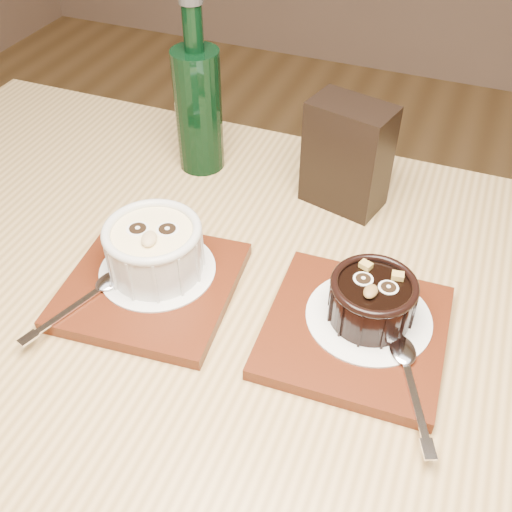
{
  "coord_description": "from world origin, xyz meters",
  "views": [
    {
      "loc": [
        0.21,
        -0.15,
        1.23
      ],
      "look_at": [
        0.04,
        0.27,
        0.81
      ],
      "focal_mm": 42.0,
      "sensor_mm": 36.0,
      "label": 1
    }
  ],
  "objects_px": {
    "tray_right": "(355,331)",
    "ramekin_dark": "(372,298)",
    "tray_left": "(151,285)",
    "condiment_stand": "(347,156)",
    "table": "(243,391)",
    "green_bottle": "(198,106)",
    "ramekin_white": "(154,247)"
  },
  "relations": [
    {
      "from": "tray_left",
      "to": "ramekin_dark",
      "type": "height_order",
      "value": "ramekin_dark"
    },
    {
      "from": "green_bottle",
      "to": "tray_left",
      "type": "bearing_deg",
      "value": -77.09
    },
    {
      "from": "ramekin_white",
      "to": "green_bottle",
      "type": "xyz_separation_m",
      "value": [
        -0.06,
        0.23,
        0.04
      ]
    },
    {
      "from": "table",
      "to": "condiment_stand",
      "type": "distance_m",
      "value": 0.31
    },
    {
      "from": "green_bottle",
      "to": "ramekin_white",
      "type": "bearing_deg",
      "value": -76.21
    },
    {
      "from": "tray_left",
      "to": "ramekin_white",
      "type": "relative_size",
      "value": 1.68
    },
    {
      "from": "table",
      "to": "green_bottle",
      "type": "relative_size",
      "value": 5.13
    },
    {
      "from": "tray_left",
      "to": "ramekin_white",
      "type": "height_order",
      "value": "ramekin_white"
    },
    {
      "from": "condiment_stand",
      "to": "ramekin_dark",
      "type": "bearing_deg",
      "value": -67.25
    },
    {
      "from": "tray_left",
      "to": "ramekin_white",
      "type": "distance_m",
      "value": 0.05
    },
    {
      "from": "condiment_stand",
      "to": "table",
      "type": "bearing_deg",
      "value": -96.43
    },
    {
      "from": "tray_left",
      "to": "green_bottle",
      "type": "xyz_separation_m",
      "value": [
        -0.06,
        0.25,
        0.08
      ]
    },
    {
      "from": "ramekin_white",
      "to": "condiment_stand",
      "type": "height_order",
      "value": "condiment_stand"
    },
    {
      "from": "tray_right",
      "to": "ramekin_dark",
      "type": "height_order",
      "value": "ramekin_dark"
    },
    {
      "from": "table",
      "to": "tray_right",
      "type": "relative_size",
      "value": 6.71
    },
    {
      "from": "ramekin_dark",
      "to": "green_bottle",
      "type": "distance_m",
      "value": 0.36
    },
    {
      "from": "condiment_stand",
      "to": "tray_right",
      "type": "bearing_deg",
      "value": -70.94
    },
    {
      "from": "tray_left",
      "to": "condiment_stand",
      "type": "bearing_deg",
      "value": 57.62
    },
    {
      "from": "table",
      "to": "ramekin_dark",
      "type": "distance_m",
      "value": 0.19
    },
    {
      "from": "table",
      "to": "green_bottle",
      "type": "xyz_separation_m",
      "value": [
        -0.18,
        0.28,
        0.18
      ]
    },
    {
      "from": "ramekin_dark",
      "to": "tray_left",
      "type": "bearing_deg",
      "value": -165.79
    },
    {
      "from": "ramekin_white",
      "to": "green_bottle",
      "type": "distance_m",
      "value": 0.24
    },
    {
      "from": "ramekin_white",
      "to": "table",
      "type": "bearing_deg",
      "value": -40.68
    },
    {
      "from": "table",
      "to": "tray_right",
      "type": "xyz_separation_m",
      "value": [
        0.11,
        0.05,
        0.1
      ]
    },
    {
      "from": "tray_right",
      "to": "ramekin_dark",
      "type": "relative_size",
      "value": 2.05
    },
    {
      "from": "table",
      "to": "tray_right",
      "type": "distance_m",
      "value": 0.15
    },
    {
      "from": "ramekin_dark",
      "to": "table",
      "type": "bearing_deg",
      "value": -145.28
    },
    {
      "from": "tray_right",
      "to": "green_bottle",
      "type": "height_order",
      "value": "green_bottle"
    },
    {
      "from": "condiment_stand",
      "to": "ramekin_white",
      "type": "bearing_deg",
      "value": -124.45
    },
    {
      "from": "ramekin_dark",
      "to": "condiment_stand",
      "type": "bearing_deg",
      "value": 118.1
    },
    {
      "from": "table",
      "to": "condiment_stand",
      "type": "xyz_separation_m",
      "value": [
        0.03,
        0.27,
        0.16
      ]
    },
    {
      "from": "tray_right",
      "to": "green_bottle",
      "type": "relative_size",
      "value": 0.76
    }
  ]
}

